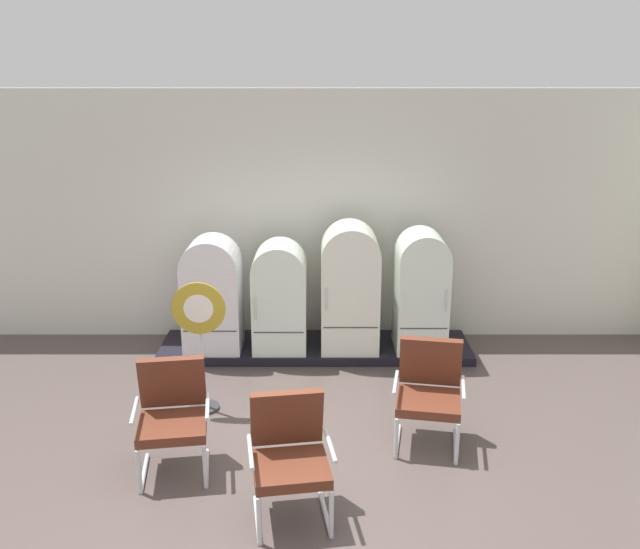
# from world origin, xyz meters

# --- Properties ---
(ground) EXTENTS (12.00, 10.00, 0.05)m
(ground) POSITION_xyz_m (0.00, 0.00, -0.03)
(ground) COLOR #4E433F
(back_wall) EXTENTS (11.76, 0.12, 3.28)m
(back_wall) POSITION_xyz_m (0.00, 3.66, 1.65)
(back_wall) COLOR silver
(back_wall) RESTS_ON ground
(display_plinth) EXTENTS (3.96, 0.95, 0.11)m
(display_plinth) POSITION_xyz_m (0.00, 3.02, 0.05)
(display_plinth) COLOR black
(display_plinth) RESTS_ON ground
(refrigerator_0) EXTENTS (0.71, 0.62, 1.45)m
(refrigerator_0) POSITION_xyz_m (-1.28, 2.88, 0.87)
(refrigerator_0) COLOR white
(refrigerator_0) RESTS_ON display_plinth
(refrigerator_1) EXTENTS (0.66, 0.67, 1.37)m
(refrigerator_1) POSITION_xyz_m (-0.44, 2.91, 0.83)
(refrigerator_1) COLOR silver
(refrigerator_1) RESTS_ON display_plinth
(refrigerator_2) EXTENTS (0.71, 0.72, 1.60)m
(refrigerator_2) POSITION_xyz_m (0.43, 2.94, 0.95)
(refrigerator_2) COLOR silver
(refrigerator_2) RESTS_ON display_plinth
(refrigerator_3) EXTENTS (0.62, 0.69, 1.52)m
(refrigerator_3) POSITION_xyz_m (1.32, 2.92, 0.91)
(refrigerator_3) COLOR silver
(refrigerator_3) RESTS_ON display_plinth
(armchair_left) EXTENTS (0.73, 0.75, 1.03)m
(armchair_left) POSITION_xyz_m (-1.27, 0.41, 0.57)
(armchair_left) COLOR silver
(armchair_left) RESTS_ON ground
(armchair_right) EXTENTS (0.75, 0.77, 1.03)m
(armchair_right) POSITION_xyz_m (1.11, 0.86, 0.57)
(armchair_right) COLOR silver
(armchair_right) RESTS_ON ground
(armchair_center) EXTENTS (0.74, 0.76, 1.03)m
(armchair_center) POSITION_xyz_m (-0.19, -0.25, 0.57)
(armchair_center) COLOR silver
(armchair_center) RESTS_ON ground
(sign_stand) EXTENTS (0.56, 0.32, 1.44)m
(sign_stand) POSITION_xyz_m (-1.19, 1.48, 0.77)
(sign_stand) COLOR #2D2D30
(sign_stand) RESTS_ON ground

